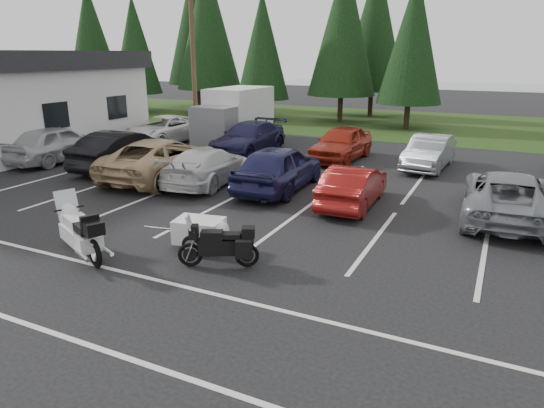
{
  "coord_description": "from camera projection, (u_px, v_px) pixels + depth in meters",
  "views": [
    {
      "loc": [
        5.99,
        -11.1,
        4.78
      ],
      "look_at": [
        0.86,
        -0.5,
        1.11
      ],
      "focal_mm": 32.0,
      "sensor_mm": 36.0,
      "label": 1
    }
  ],
  "objects": [
    {
      "name": "ground",
      "position": [
        252.0,
        233.0,
        13.46
      ],
      "size": [
        120.0,
        120.0,
        0.0
      ],
      "primitive_type": "plane",
      "color": "black",
      "rests_on": "ground"
    },
    {
      "name": "grass_strip",
      "position": [
        413.0,
        124.0,
        34.08
      ],
      "size": [
        80.0,
        16.0,
        0.01
      ],
      "primitive_type": "cube",
      "color": "#1F3912",
      "rests_on": "ground"
    },
    {
      "name": "lake_water",
      "position": [
        493.0,
        94.0,
        59.05
      ],
      "size": [
        70.0,
        50.0,
        0.02
      ],
      "primitive_type": "cube",
      "color": "slate",
      "rests_on": "ground"
    },
    {
      "name": "utility_pole",
      "position": [
        193.0,
        55.0,
        26.53
      ],
      "size": [
        1.6,
        0.26,
        9.0
      ],
      "color": "#473321",
      "rests_on": "ground"
    },
    {
      "name": "box_truck",
      "position": [
        231.0,
        115.0,
        27.09
      ],
      "size": [
        2.4,
        5.6,
        2.9
      ],
      "primitive_type": null,
      "color": "silver",
      "rests_on": "ground"
    },
    {
      "name": "stall_markings",
      "position": [
        282.0,
        213.0,
        15.17
      ],
      "size": [
        32.0,
        16.0,
        0.01
      ],
      "primitive_type": "cube",
      "color": "silver",
      "rests_on": "ground"
    },
    {
      "name": "conifer_0",
      "position": [
        91.0,
        36.0,
        42.58
      ],
      "size": [
        4.58,
        4.58,
        10.66
      ],
      "color": "#332316",
      "rests_on": "ground"
    },
    {
      "name": "conifer_1",
      "position": [
        135.0,
        45.0,
        39.21
      ],
      "size": [
        3.96,
        3.96,
        9.22
      ],
      "color": "#332316",
      "rests_on": "ground"
    },
    {
      "name": "conifer_2",
      "position": [
        207.0,
        24.0,
        37.63
      ],
      "size": [
        5.1,
        5.1,
        11.89
      ],
      "color": "#332316",
      "rests_on": "ground"
    },
    {
      "name": "conifer_3",
      "position": [
        262.0,
        46.0,
        34.64
      ],
      "size": [
        3.87,
        3.87,
        9.02
      ],
      "color": "#332316",
      "rests_on": "ground"
    },
    {
      "name": "conifer_4",
      "position": [
        344.0,
        26.0,
        33.26
      ],
      "size": [
        4.8,
        4.8,
        11.17
      ],
      "color": "#332316",
      "rests_on": "ground"
    },
    {
      "name": "conifer_5",
      "position": [
        413.0,
        39.0,
        30.34
      ],
      "size": [
        4.14,
        4.14,
        9.63
      ],
      "color": "#332316",
      "rests_on": "ground"
    },
    {
      "name": "conifer_back_a",
      "position": [
        195.0,
        25.0,
        42.83
      ],
      "size": [
        5.28,
        5.28,
        12.3
      ],
      "color": "#332316",
      "rests_on": "ground"
    },
    {
      "name": "conifer_back_b",
      "position": [
        375.0,
        26.0,
        36.73
      ],
      "size": [
        4.97,
        4.97,
        11.58
      ],
      "color": "#332316",
      "rests_on": "ground"
    },
    {
      "name": "car_near_0",
      "position": [
        58.0,
        143.0,
        22.11
      ],
      "size": [
        2.03,
        4.94,
        1.68
      ],
      "primitive_type": "imported",
      "rotation": [
        0.0,
        0.0,
        3.15
      ],
      "color": "#BABABF",
      "rests_on": "ground"
    },
    {
      "name": "car_near_1",
      "position": [
        124.0,
        150.0,
        20.67
      ],
      "size": [
        1.91,
        5.08,
        1.65
      ],
      "primitive_type": "imported",
      "rotation": [
        0.0,
        0.0,
        3.17
      ],
      "color": "black",
      "rests_on": "ground"
    },
    {
      "name": "car_near_2",
      "position": [
        162.0,
        159.0,
        19.11
      ],
      "size": [
        3.06,
        5.94,
        1.6
      ],
      "primitive_type": "imported",
      "rotation": [
        0.0,
        0.0,
        3.21
      ],
      "color": "tan",
      "rests_on": "ground"
    },
    {
      "name": "car_near_3",
      "position": [
        208.0,
        166.0,
        18.35
      ],
      "size": [
        2.41,
        4.97,
        1.39
      ],
      "primitive_type": "imported",
      "rotation": [
        0.0,
        0.0,
        3.24
      ],
      "color": "silver",
      "rests_on": "ground"
    },
    {
      "name": "car_near_4",
      "position": [
        279.0,
        167.0,
        17.49
      ],
      "size": [
        2.14,
        4.96,
        1.67
      ],
      "primitive_type": "imported",
      "rotation": [
        0.0,
        0.0,
        3.18
      ],
      "color": "#1B1B45",
      "rests_on": "ground"
    },
    {
      "name": "car_near_5",
      "position": [
        353.0,
        186.0,
        15.71
      ],
      "size": [
        1.54,
        4.08,
        1.33
      ],
      "primitive_type": "imported",
      "rotation": [
        0.0,
        0.0,
        3.17
      ],
      "color": "maroon",
      "rests_on": "ground"
    },
    {
      "name": "car_near_6",
      "position": [
        508.0,
        196.0,
        14.4
      ],
      "size": [
        2.66,
        5.36,
        1.46
      ],
      "primitive_type": "imported",
      "rotation": [
        0.0,
        0.0,
        3.19
      ],
      "color": "gray",
      "rests_on": "ground"
    },
    {
      "name": "car_far_0",
      "position": [
        164.0,
        130.0,
        26.75
      ],
      "size": [
        2.79,
        5.45,
        1.47
      ],
      "primitive_type": "imported",
      "rotation": [
        0.0,
        0.0,
        -0.07
      ],
      "color": "white",
      "rests_on": "ground"
    },
    {
      "name": "car_far_1",
      "position": [
        248.0,
        138.0,
        24.0
      ],
      "size": [
        2.24,
        5.26,
        1.51
      ],
      "primitive_type": "imported",
      "rotation": [
        0.0,
        0.0,
        -0.02
      ],
      "color": "#181637",
      "rests_on": "ground"
    },
    {
      "name": "car_far_2",
      "position": [
        341.0,
        143.0,
        22.46
      ],
      "size": [
        2.07,
        4.69,
        1.57
      ],
      "primitive_type": "imported",
      "rotation": [
        0.0,
        0.0,
        -0.05
      ],
      "color": "maroon",
      "rests_on": "ground"
    },
    {
      "name": "car_far_3",
      "position": [
        429.0,
        152.0,
        20.83
      ],
      "size": [
        1.79,
        4.37,
        1.41
      ],
      "primitive_type": "imported",
      "rotation": [
        0.0,
        0.0,
        -0.07
      ],
      "color": "slate",
      "rests_on": "ground"
    },
    {
      "name": "touring_motorcycle",
      "position": [
        80.0,
        227.0,
        11.74
      ],
      "size": [
        2.84,
        1.9,
        1.51
      ],
      "primitive_type": null,
      "rotation": [
        0.0,
        0.0,
        -0.43
      ],
      "color": "silver",
      "rests_on": "ground"
    },
    {
      "name": "cargo_trailer",
      "position": [
        199.0,
        234.0,
        12.29
      ],
      "size": [
        1.87,
        1.25,
        0.8
      ],
      "primitive_type": null,
      "rotation": [
        0.0,
        0.0,
        0.17
      ],
      "color": "white",
      "rests_on": "ground"
    },
    {
      "name": "adventure_motorcycle",
      "position": [
        218.0,
        241.0,
        11.17
      ],
      "size": [
        2.21,
        1.54,
        1.28
      ],
      "primitive_type": null,
      "rotation": [
        0.0,
        0.0,
        0.43
      ],
      "color": "black",
      "rests_on": "ground"
    }
  ]
}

